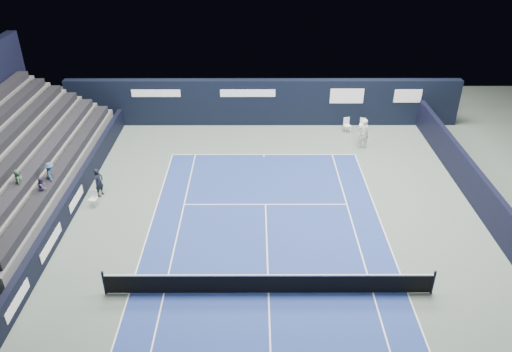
{
  "coord_description": "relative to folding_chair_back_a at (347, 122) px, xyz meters",
  "views": [
    {
      "loc": [
        -0.52,
        -14.74,
        13.76
      ],
      "look_at": [
        -0.48,
        7.03,
        1.3
      ],
      "focal_mm": 35.0,
      "sensor_mm": 36.0,
      "label": 1
    }
  ],
  "objects": [
    {
      "name": "line_judge_chair",
      "position": [
        -14.09,
        -8.91,
        -0.14
      ],
      "size": [
        0.46,
        0.45,
        0.85
      ],
      "rotation": [
        0.0,
        0.0,
        -0.26
      ],
      "color": "white",
      "rests_on": "ground"
    },
    {
      "name": "tennis_net",
      "position": [
        -5.48,
        -15.28,
        -0.12
      ],
      "size": [
        12.9,
        0.1,
        1.1
      ],
      "color": "black",
      "rests_on": "ground"
    },
    {
      "name": "folding_chair_back_a",
      "position": [
        0.0,
        0.0,
        0.0
      ],
      "size": [
        0.52,
        0.54,
        0.95
      ],
      "rotation": [
        0.0,
        0.0,
        0.3
      ],
      "color": "silver",
      "rests_on": "ground"
    },
    {
      "name": "side_barrier_left",
      "position": [
        -14.98,
        -9.3,
        -0.03
      ],
      "size": [
        0.33,
        22.0,
        1.2
      ],
      "color": "black",
      "rests_on": "ground"
    },
    {
      "name": "court_markings",
      "position": [
        -5.48,
        -15.28,
        -0.62
      ],
      "size": [
        11.03,
        23.83,
        0.0
      ],
      "color": "white",
      "rests_on": "court_surface"
    },
    {
      "name": "ground",
      "position": [
        -5.48,
        -13.28,
        -0.63
      ],
      "size": [
        48.0,
        48.0,
        0.0
      ],
      "primitive_type": "plane",
      "color": "#516057",
      "rests_on": "ground"
    },
    {
      "name": "line_judge",
      "position": [
        -14.02,
        -7.97,
        0.14
      ],
      "size": [
        0.57,
        0.66,
        1.54
      ],
      "primitive_type": "imported",
      "rotation": [
        0.0,
        0.0,
        1.15
      ],
      "color": "black",
      "rests_on": "ground"
    },
    {
      "name": "folding_chair_back_b",
      "position": [
        1.08,
        0.19,
        -0.16
      ],
      "size": [
        0.46,
        0.45,
        0.82
      ],
      "rotation": [
        0.0,
        0.0,
        -0.35
      ],
      "color": "white",
      "rests_on": "ground"
    },
    {
      "name": "enclosure_wall_right",
      "position": [
        5.02,
        -9.28,
        0.27
      ],
      "size": [
        0.3,
        22.0,
        1.8
      ],
      "primitive_type": "cube",
      "color": "black",
      "rests_on": "ground"
    },
    {
      "name": "tennis_player",
      "position": [
        0.61,
        -2.33,
        0.3
      ],
      "size": [
        0.71,
        0.86,
        1.86
      ],
      "color": "silver",
      "rests_on": "ground"
    },
    {
      "name": "court_surface",
      "position": [
        -5.48,
        -15.28,
        -0.63
      ],
      "size": [
        10.97,
        23.77,
        0.01
      ],
      "primitive_type": "cube",
      "color": "navy",
      "rests_on": "ground"
    },
    {
      "name": "back_sponsor_wall",
      "position": [
        -5.47,
        1.22,
        0.92
      ],
      "size": [
        26.0,
        0.63,
        3.1
      ],
      "color": "black",
      "rests_on": "ground"
    }
  ]
}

